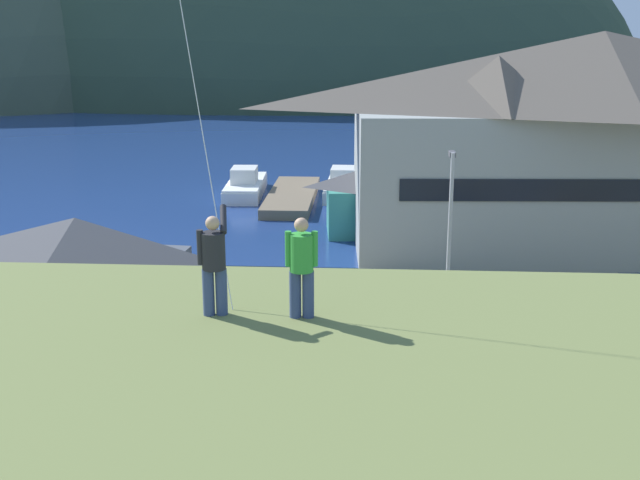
% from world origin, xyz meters
% --- Properties ---
extents(ground_plane, '(600.00, 600.00, 0.00)m').
position_xyz_m(ground_plane, '(0.00, 0.00, 0.00)').
color(ground_plane, '#66604C').
extents(parking_lot_pad, '(40.00, 20.00, 0.10)m').
position_xyz_m(parking_lot_pad, '(0.00, 5.00, 0.05)').
color(parking_lot_pad, gray).
rests_on(parking_lot_pad, ground).
extents(bay_water, '(360.00, 84.00, 0.03)m').
position_xyz_m(bay_water, '(0.00, 60.00, 0.01)').
color(bay_water, navy).
rests_on(bay_water, ground).
extents(far_hill_east_peak, '(129.27, 55.84, 75.99)m').
position_xyz_m(far_hill_east_peak, '(-16.85, 119.10, 0.00)').
color(far_hill_east_peak, '#334733').
rests_on(far_hill_east_peak, ground).
extents(harbor_lodge, '(27.66, 11.32, 11.78)m').
position_xyz_m(harbor_lodge, '(13.62, 22.41, 6.24)').
color(harbor_lodge, '#999E99').
rests_on(harbor_lodge, ground).
extents(storage_shed_near_lot, '(8.12, 5.22, 5.37)m').
position_xyz_m(storage_shed_near_lot, '(-8.98, 6.02, 2.78)').
color(storage_shed_near_lot, '#474C56').
rests_on(storage_shed_near_lot, ground).
extents(storage_shed_waterside, '(6.60, 4.74, 4.18)m').
position_xyz_m(storage_shed_waterside, '(1.94, 25.27, 2.17)').
color(storage_shed_waterside, '#338475').
rests_on(storage_shed_waterside, ground).
extents(wharf_dock, '(3.20, 12.06, 0.70)m').
position_xyz_m(wharf_dock, '(-3.97, 34.02, 0.35)').
color(wharf_dock, '#70604C').
rests_on(wharf_dock, ground).
extents(moored_boat_wharfside, '(2.93, 8.12, 2.16)m').
position_xyz_m(moored_boat_wharfside, '(-7.61, 35.97, 0.72)').
color(moored_boat_wharfside, silver).
rests_on(moored_boat_wharfside, ground).
extents(moored_boat_outer_mooring, '(2.74, 7.94, 2.16)m').
position_xyz_m(moored_boat_outer_mooring, '(-0.36, 36.41, 0.72)').
color(moored_boat_outer_mooring, silver).
rests_on(moored_boat_outer_mooring, ground).
extents(parked_car_back_row_right, '(4.33, 2.32, 1.82)m').
position_xyz_m(parked_car_back_row_right, '(3.05, 5.74, 1.06)').
color(parked_car_back_row_right, '#236633').
rests_on(parked_car_back_row_right, parking_lot_pad).
extents(parked_car_mid_row_far, '(4.23, 2.11, 1.82)m').
position_xyz_m(parked_car_mid_row_far, '(7.72, 7.15, 1.06)').
color(parked_car_mid_row_far, black).
rests_on(parked_car_mid_row_far, parking_lot_pad).
extents(parked_car_front_row_silver, '(4.31, 2.27, 1.82)m').
position_xyz_m(parked_car_front_row_silver, '(-1.87, 6.98, 1.06)').
color(parked_car_front_row_silver, '#9EA3A8').
rests_on(parked_car_front_row_silver, parking_lot_pad).
extents(parked_car_back_row_left, '(4.30, 2.24, 1.82)m').
position_xyz_m(parked_car_back_row_left, '(-3.65, 1.12, 1.06)').
color(parked_car_back_row_left, '#9EA3A8').
rests_on(parked_car_back_row_left, parking_lot_pad).
extents(parking_light_pole, '(0.24, 0.78, 7.04)m').
position_xyz_m(parking_light_pole, '(4.76, 10.55, 4.16)').
color(parking_light_pole, '#ADADB2').
rests_on(parking_light_pole, parking_lot_pad).
extents(person_kite_flyer, '(0.52, 0.69, 1.86)m').
position_xyz_m(person_kite_flyer, '(-1.16, -7.95, 8.04)').
color(person_kite_flyer, '#384770').
rests_on(person_kite_flyer, grassy_hill_foreground).
extents(person_companion, '(0.55, 0.40, 1.74)m').
position_xyz_m(person_companion, '(0.33, -7.98, 8.02)').
color(person_companion, '#384770').
rests_on(person_companion, grassy_hill_foreground).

